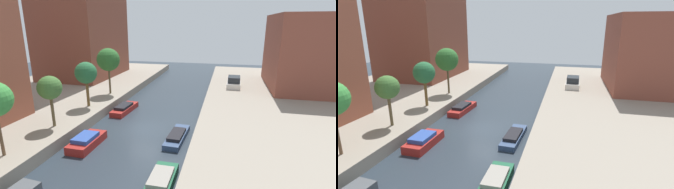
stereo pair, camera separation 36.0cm
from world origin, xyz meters
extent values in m
plane|color=#28333D|center=(0.00, 0.00, 0.00)|extent=(84.00, 84.00, 0.00)
cube|color=gray|center=(-15.00, 0.00, 0.50)|extent=(20.00, 64.00, 1.00)
cube|color=gray|center=(15.00, 0.00, 0.50)|extent=(20.00, 64.00, 1.00)
cube|color=brown|center=(18.00, 16.71, 5.90)|extent=(10.00, 13.47, 9.79)
cylinder|color=brown|center=(-6.95, -8.49, 2.56)|extent=(0.21, 0.21, 3.12)
cylinder|color=brown|center=(-6.95, -3.29, 2.36)|extent=(0.25, 0.25, 2.72)
sphere|color=#3E6A2F|center=(-6.95, -3.29, 4.41)|extent=(1.99, 1.99, 1.99)
cylinder|color=brown|center=(-6.95, 2.36, 2.41)|extent=(0.30, 0.30, 2.82)
sphere|color=#256136|center=(-6.95, 2.36, 4.62)|extent=(2.28, 2.28, 2.28)
cylinder|color=brown|center=(-6.95, 7.61, 2.65)|extent=(0.24, 0.24, 3.30)
sphere|color=#2A6329|center=(-6.95, 7.61, 5.29)|extent=(2.82, 2.82, 2.82)
cube|color=beige|center=(8.38, 14.91, 1.36)|extent=(1.97, 4.41, 0.73)
cube|color=#1E2328|center=(8.38, 14.58, 2.12)|extent=(1.69, 2.45, 0.78)
cube|color=maroon|center=(-3.30, -4.27, 0.33)|extent=(1.70, 3.69, 0.67)
cube|color=#2D4C9E|center=(-3.30, -4.44, 0.83)|extent=(1.43, 2.04, 0.33)
cube|color=maroon|center=(-3.59, 4.14, 0.29)|extent=(1.72, 4.50, 0.57)
cube|color=black|center=(-3.59, 3.93, 0.72)|extent=(1.38, 2.50, 0.30)
cube|color=#195638|center=(3.91, -8.22, 0.34)|extent=(1.45, 3.89, 0.69)
cube|color=gray|center=(3.91, -8.23, 0.82)|extent=(1.23, 2.14, 0.27)
cube|color=#33476B|center=(3.54, -1.43, 0.23)|extent=(1.53, 4.64, 0.47)
cube|color=black|center=(3.54, -1.69, 0.59)|extent=(1.23, 2.57, 0.26)
camera|label=1|loc=(7.31, -20.69, 9.54)|focal=26.84mm
camera|label=2|loc=(7.66, -20.61, 9.54)|focal=26.84mm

